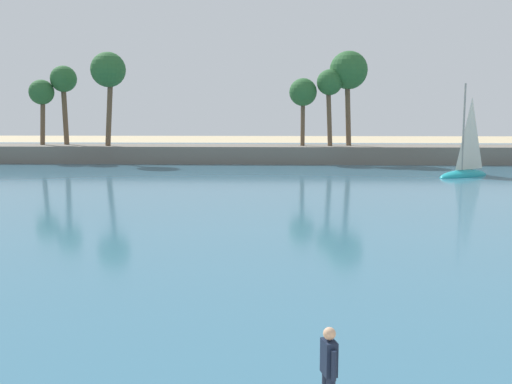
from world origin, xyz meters
name	(u,v)px	position (x,y,z in m)	size (l,w,h in m)	color
sea	(282,167)	(0.00, 52.72, 0.03)	(220.00, 91.00, 0.06)	#386B84
palm_headland	(282,133)	(0.04, 58.14, 3.05)	(91.01, 6.26, 13.48)	slate
person_at_waterline	(329,372)	(0.50, 6.47, 0.89)	(0.28, 0.53, 1.67)	#141E33
sailboat_near_shore	(465,167)	(14.71, 45.04, 0.78)	(5.41, 4.55, 7.96)	teal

